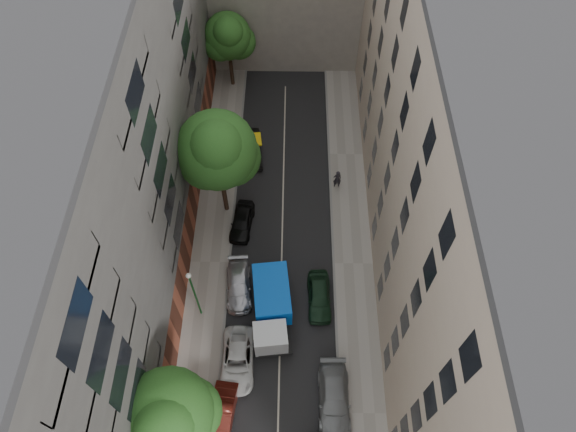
{
  "coord_description": "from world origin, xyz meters",
  "views": [
    {
      "loc": [
        0.73,
        -18.96,
        34.79
      ],
      "look_at": [
        0.49,
        0.39,
        6.0
      ],
      "focal_mm": 32.0,
      "sensor_mm": 36.0,
      "label": 1
    }
  ],
  "objects_px": {
    "tree_near": "(170,417)",
    "lamp_post": "(193,290)",
    "car_left_5": "(252,149)",
    "tarp_truck": "(272,307)",
    "car_left_4": "(242,221)",
    "car_right_2": "(319,296)",
    "car_left_3": "(239,285)",
    "car_right_1": "(334,399)",
    "car_left_1": "(221,416)",
    "tree_far": "(229,38)",
    "car_left_2": "(238,360)",
    "tree_mid": "(218,153)",
    "pedestrian": "(337,179)"
  },
  "relations": [
    {
      "from": "lamp_post",
      "to": "car_left_3",
      "type": "bearing_deg",
      "value": 37.21
    },
    {
      "from": "tarp_truck",
      "to": "lamp_post",
      "type": "distance_m",
      "value": 5.63
    },
    {
      "from": "car_left_2",
      "to": "pedestrian",
      "type": "distance_m",
      "value": 16.91
    },
    {
      "from": "car_right_2",
      "to": "lamp_post",
      "type": "bearing_deg",
      "value": -173.86
    },
    {
      "from": "car_left_4",
      "to": "tree_far",
      "type": "xyz_separation_m",
      "value": [
        -1.87,
        16.49,
        4.84
      ]
    },
    {
      "from": "tree_mid",
      "to": "lamp_post",
      "type": "distance_m",
      "value": 9.74
    },
    {
      "from": "car_left_1",
      "to": "car_left_2",
      "type": "bearing_deg",
      "value": 84.34
    },
    {
      "from": "car_right_2",
      "to": "tree_far",
      "type": "bearing_deg",
      "value": 107.53
    },
    {
      "from": "car_right_1",
      "to": "tree_near",
      "type": "distance_m",
      "value": 11.08
    },
    {
      "from": "tree_near",
      "to": "lamp_post",
      "type": "bearing_deg",
      "value": 90.64
    },
    {
      "from": "tree_near",
      "to": "lamp_post",
      "type": "relative_size",
      "value": 1.53
    },
    {
      "from": "car_left_5",
      "to": "pedestrian",
      "type": "relative_size",
      "value": 2.35
    },
    {
      "from": "car_left_5",
      "to": "tarp_truck",
      "type": "bearing_deg",
      "value": -89.08
    },
    {
      "from": "car_left_3",
      "to": "car_right_1",
      "type": "distance_m",
      "value": 10.49
    },
    {
      "from": "car_left_2",
      "to": "tree_far",
      "type": "xyz_separation_m",
      "value": [
        -2.29,
        27.69,
        4.85
      ]
    },
    {
      "from": "tarp_truck",
      "to": "car_left_2",
      "type": "relative_size",
      "value": 1.31
    },
    {
      "from": "car_left_4",
      "to": "tree_mid",
      "type": "height_order",
      "value": "tree_mid"
    },
    {
      "from": "car_left_1",
      "to": "car_right_1",
      "type": "height_order",
      "value": "car_right_1"
    },
    {
      "from": "car_left_1",
      "to": "car_left_2",
      "type": "xyz_separation_m",
      "value": [
        0.8,
        3.6,
        -0.03
      ]
    },
    {
      "from": "car_left_1",
      "to": "car_left_4",
      "type": "relative_size",
      "value": 1.07
    },
    {
      "from": "tarp_truck",
      "to": "car_left_4",
      "type": "distance_m",
      "value": 8.2
    },
    {
      "from": "car_left_4",
      "to": "tree_mid",
      "type": "xyz_separation_m",
      "value": [
        -1.29,
        1.49,
        6.53
      ]
    },
    {
      "from": "car_left_1",
      "to": "car_left_3",
      "type": "distance_m",
      "value": 9.21
    },
    {
      "from": "tree_near",
      "to": "tree_mid",
      "type": "relative_size",
      "value": 0.87
    },
    {
      "from": "car_left_3",
      "to": "tree_far",
      "type": "xyz_separation_m",
      "value": [
        -1.98,
        22.09,
        4.87
      ]
    },
    {
      "from": "car_left_4",
      "to": "car_left_5",
      "type": "height_order",
      "value": "car_left_5"
    },
    {
      "from": "car_left_3",
      "to": "car_left_5",
      "type": "xyz_separation_m",
      "value": [
        0.3,
        13.2,
        0.09
      ]
    },
    {
      "from": "tree_far",
      "to": "car_left_2",
      "type": "bearing_deg",
      "value": -85.28
    },
    {
      "from": "tree_far",
      "to": "lamp_post",
      "type": "distance_m",
      "value": 24.14
    },
    {
      "from": "car_left_2",
      "to": "car_left_5",
      "type": "xyz_separation_m",
      "value": [
        0.0,
        18.8,
        0.07
      ]
    },
    {
      "from": "car_left_1",
      "to": "car_left_5",
      "type": "xyz_separation_m",
      "value": [
        0.8,
        22.4,
        0.04
      ]
    },
    {
      "from": "car_left_5",
      "to": "car_right_1",
      "type": "distance_m",
      "value": 22.21
    },
    {
      "from": "tarp_truck",
      "to": "tree_near",
      "type": "xyz_separation_m",
      "value": [
        -5.02,
        -8.42,
        4.79
      ]
    },
    {
      "from": "car_left_3",
      "to": "car_right_1",
      "type": "bearing_deg",
      "value": -54.71
    },
    {
      "from": "car_left_5",
      "to": "tree_mid",
      "type": "xyz_separation_m",
      "value": [
        -1.7,
        -6.11,
        6.46
      ]
    },
    {
      "from": "car_left_5",
      "to": "tree_near",
      "type": "bearing_deg",
      "value": -104.03
    },
    {
      "from": "car_left_2",
      "to": "tree_near",
      "type": "distance_m",
      "value": 8.04
    },
    {
      "from": "car_left_4",
      "to": "car_right_2",
      "type": "distance_m",
      "value": 8.82
    },
    {
      "from": "tree_mid",
      "to": "car_left_5",
      "type": "bearing_deg",
      "value": 74.41
    },
    {
      "from": "car_right_2",
      "to": "tree_near",
      "type": "bearing_deg",
      "value": -132.41
    },
    {
      "from": "lamp_post",
      "to": "car_left_2",
      "type": "bearing_deg",
      "value": -51.06
    },
    {
      "from": "car_right_1",
      "to": "car_left_5",
      "type": "bearing_deg",
      "value": 106.37
    },
    {
      "from": "pedestrian",
      "to": "car_left_3",
      "type": "bearing_deg",
      "value": 43.04
    },
    {
      "from": "car_right_2",
      "to": "tree_near",
      "type": "distance_m",
      "value": 14.02
    },
    {
      "from": "car_right_2",
      "to": "tree_far",
      "type": "height_order",
      "value": "tree_far"
    },
    {
      "from": "tree_mid",
      "to": "pedestrian",
      "type": "xyz_separation_m",
      "value": [
        9.0,
        2.56,
        -6.1
      ]
    },
    {
      "from": "car_left_1",
      "to": "car_left_4",
      "type": "xyz_separation_m",
      "value": [
        0.39,
        14.8,
        -0.03
      ]
    },
    {
      "from": "lamp_post",
      "to": "pedestrian",
      "type": "bearing_deg",
      "value": 48.71
    },
    {
      "from": "car_left_3",
      "to": "tree_far",
      "type": "bearing_deg",
      "value": 90.69
    },
    {
      "from": "car_right_1",
      "to": "tree_far",
      "type": "relative_size",
      "value": 0.63
    }
  ]
}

